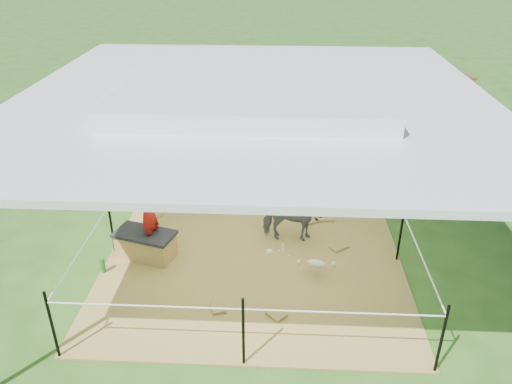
{
  "coord_description": "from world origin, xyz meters",
  "views": [
    {
      "loc": [
        0.37,
        -6.58,
        4.59
      ],
      "look_at": [
        0.0,
        0.6,
        0.85
      ],
      "focal_mm": 35.0,
      "sensor_mm": 36.0,
      "label": 1
    }
  ],
  "objects_px": {
    "foal": "(316,262)",
    "green_bottle": "(103,265)",
    "pony": "(292,219)",
    "picnic_table_far": "(441,88)",
    "woman": "(148,206)",
    "straw_bale": "(146,246)",
    "picnic_table_near": "(319,92)",
    "trash_barrel": "(404,113)",
    "distant_person": "(355,89)"
  },
  "relations": [
    {
      "from": "green_bottle",
      "to": "picnic_table_far",
      "type": "bearing_deg",
      "value": 50.94
    },
    {
      "from": "trash_barrel",
      "to": "distant_person",
      "type": "bearing_deg",
      "value": 119.33
    },
    {
      "from": "foal",
      "to": "trash_barrel",
      "type": "xyz_separation_m",
      "value": [
        2.57,
        6.32,
        0.22
      ]
    },
    {
      "from": "foal",
      "to": "green_bottle",
      "type": "bearing_deg",
      "value": -162.07
    },
    {
      "from": "foal",
      "to": "picnic_table_far",
      "type": "height_order",
      "value": "picnic_table_far"
    },
    {
      "from": "pony",
      "to": "green_bottle",
      "type": "bearing_deg",
      "value": 109.85
    },
    {
      "from": "straw_bale",
      "to": "picnic_table_far",
      "type": "bearing_deg",
      "value": 51.67
    },
    {
      "from": "woman",
      "to": "distant_person",
      "type": "xyz_separation_m",
      "value": [
        4.1,
        7.78,
        -0.35
      ]
    },
    {
      "from": "foal",
      "to": "picnic_table_far",
      "type": "distance_m",
      "value": 10.12
    },
    {
      "from": "woman",
      "to": "foal",
      "type": "bearing_deg",
      "value": 98.49
    },
    {
      "from": "pony",
      "to": "picnic_table_near",
      "type": "relative_size",
      "value": 0.47
    },
    {
      "from": "trash_barrel",
      "to": "picnic_table_far",
      "type": "bearing_deg",
      "value": 58.52
    },
    {
      "from": "green_bottle",
      "to": "pony",
      "type": "relative_size",
      "value": 0.25
    },
    {
      "from": "picnic_table_far",
      "to": "picnic_table_near",
      "type": "bearing_deg",
      "value": -177.4
    },
    {
      "from": "woman",
      "to": "picnic_table_far",
      "type": "relative_size",
      "value": 0.58
    },
    {
      "from": "straw_bale",
      "to": "picnic_table_far",
      "type": "relative_size",
      "value": 0.48
    },
    {
      "from": "green_bottle",
      "to": "picnic_table_near",
      "type": "distance_m",
      "value": 9.23
    },
    {
      "from": "woman",
      "to": "trash_barrel",
      "type": "distance_m",
      "value": 7.87
    },
    {
      "from": "straw_bale",
      "to": "foal",
      "type": "relative_size",
      "value": 1.04
    },
    {
      "from": "woman",
      "to": "distant_person",
      "type": "distance_m",
      "value": 8.8
    },
    {
      "from": "woman",
      "to": "picnic_table_near",
      "type": "height_order",
      "value": "woman"
    },
    {
      "from": "picnic_table_near",
      "to": "foal",
      "type": "bearing_deg",
      "value": -126.04
    },
    {
      "from": "green_bottle",
      "to": "trash_barrel",
      "type": "distance_m",
      "value": 8.63
    },
    {
      "from": "straw_bale",
      "to": "green_bottle",
      "type": "bearing_deg",
      "value": -140.71
    },
    {
      "from": "foal",
      "to": "picnic_table_near",
      "type": "distance_m",
      "value": 8.36
    },
    {
      "from": "straw_bale",
      "to": "foal",
      "type": "height_order",
      "value": "foal"
    },
    {
      "from": "green_bottle",
      "to": "foal",
      "type": "distance_m",
      "value": 3.2
    },
    {
      "from": "distant_person",
      "to": "trash_barrel",
      "type": "bearing_deg",
      "value": 137.46
    },
    {
      "from": "woman",
      "to": "green_bottle",
      "type": "relative_size",
      "value": 4.32
    },
    {
      "from": "straw_bale",
      "to": "trash_barrel",
      "type": "relative_size",
      "value": 0.9
    },
    {
      "from": "picnic_table_near",
      "to": "picnic_table_far",
      "type": "height_order",
      "value": "picnic_table_near"
    },
    {
      "from": "trash_barrel",
      "to": "picnic_table_near",
      "type": "bearing_deg",
      "value": 135.12
    },
    {
      "from": "woman",
      "to": "straw_bale",
      "type": "bearing_deg",
      "value": -73.46
    },
    {
      "from": "woman",
      "to": "pony",
      "type": "distance_m",
      "value": 2.33
    },
    {
      "from": "trash_barrel",
      "to": "pony",
      "type": "bearing_deg",
      "value": -118.48
    },
    {
      "from": "pony",
      "to": "picnic_table_far",
      "type": "height_order",
      "value": "pony"
    },
    {
      "from": "picnic_table_far",
      "to": "green_bottle",
      "type": "bearing_deg",
      "value": -138.6
    },
    {
      "from": "straw_bale",
      "to": "woman",
      "type": "distance_m",
      "value": 0.72
    },
    {
      "from": "straw_bale",
      "to": "foal",
      "type": "distance_m",
      "value": 2.68
    },
    {
      "from": "straw_bale",
      "to": "green_bottle",
      "type": "xyz_separation_m",
      "value": [
        -0.55,
        -0.45,
        -0.07
      ]
    },
    {
      "from": "straw_bale",
      "to": "picnic_table_near",
      "type": "height_order",
      "value": "picnic_table_near"
    },
    {
      "from": "woman",
      "to": "picnic_table_far",
      "type": "height_order",
      "value": "woman"
    },
    {
      "from": "picnic_table_far",
      "to": "distant_person",
      "type": "xyz_separation_m",
      "value": [
        -2.76,
        -1.02,
        0.21
      ]
    },
    {
      "from": "picnic_table_near",
      "to": "picnic_table_far",
      "type": "distance_m",
      "value": 3.86
    },
    {
      "from": "green_bottle",
      "to": "foal",
      "type": "bearing_deg",
      "value": 1.6
    },
    {
      "from": "green_bottle",
      "to": "trash_barrel",
      "type": "bearing_deg",
      "value": 48.02
    },
    {
      "from": "pony",
      "to": "picnic_table_near",
      "type": "xyz_separation_m",
      "value": [
        0.89,
        7.41,
        -0.01
      ]
    },
    {
      "from": "foal",
      "to": "picnic_table_near",
      "type": "height_order",
      "value": "picnic_table_near"
    },
    {
      "from": "pony",
      "to": "distant_person",
      "type": "relative_size",
      "value": 0.81
    },
    {
      "from": "woman",
      "to": "pony",
      "type": "height_order",
      "value": "woman"
    }
  ]
}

